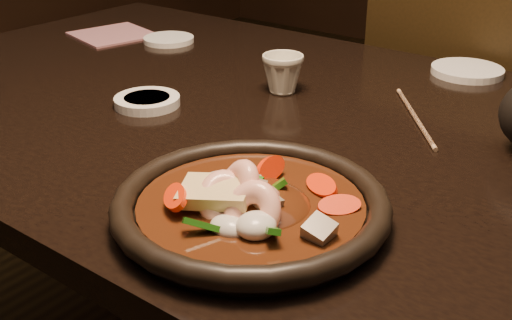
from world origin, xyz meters
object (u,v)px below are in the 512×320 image
Objects in this scene: chair at (463,147)px; plate at (251,206)px; table at (276,159)px; tea_cup at (283,72)px.

plate is (0.07, -0.90, 0.27)m from chair.
chair is at bearing 81.41° from table.
table is at bearing 120.54° from plate.
tea_cup is (-0.15, -0.53, 0.29)m from chair.
plate is 0.43m from tea_cup.
tea_cup is (-0.06, 0.09, 0.11)m from table.
tea_cup is at bearing 81.50° from chair.
table is 0.16m from tea_cup.
chair reaches higher than plate.
table is 22.41× the size of tea_cup.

